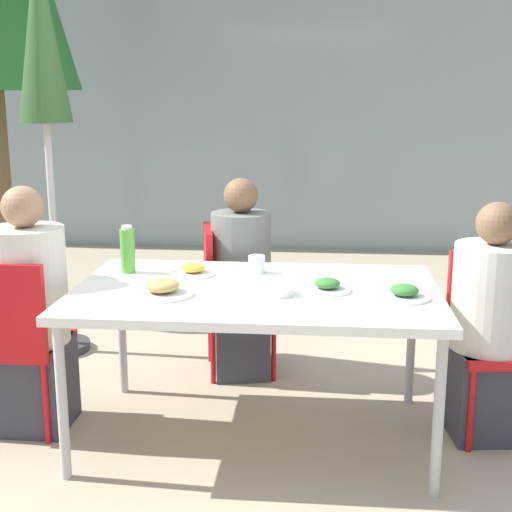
% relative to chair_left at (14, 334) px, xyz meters
% --- Properties ---
extents(ground_plane, '(24.00, 24.00, 0.00)m').
position_rel_chair_left_xyz_m(ground_plane, '(1.12, 0.07, -0.50)').
color(ground_plane, tan).
extents(building_facade, '(10.00, 0.20, 3.00)m').
position_rel_chair_left_xyz_m(building_facade, '(1.12, 4.36, 1.00)').
color(building_facade, '#89999E').
rests_on(building_facade, ground).
extents(dining_table, '(1.64, 1.01, 0.73)m').
position_rel_chair_left_xyz_m(dining_table, '(1.12, 0.07, 0.18)').
color(dining_table, white).
rests_on(dining_table, ground).
extents(chair_left, '(0.40, 0.40, 0.85)m').
position_rel_chair_left_xyz_m(chair_left, '(0.00, 0.00, 0.00)').
color(chair_left, red).
rests_on(chair_left, ground).
extents(person_left, '(0.36, 0.36, 1.18)m').
position_rel_chair_left_xyz_m(person_left, '(0.05, 0.08, 0.05)').
color(person_left, '#383842').
rests_on(person_left, ground).
extents(chair_right, '(0.44, 0.44, 0.85)m').
position_rel_chair_left_xyz_m(chair_right, '(2.23, 0.28, 0.00)').
color(chair_right, red).
rests_on(chair_right, ground).
extents(person_right, '(0.36, 0.36, 1.12)m').
position_rel_chair_left_xyz_m(person_right, '(2.19, 0.19, 0.02)').
color(person_right, '#383842').
rests_on(person_right, ground).
extents(chair_far, '(0.47, 0.47, 0.85)m').
position_rel_chair_left_xyz_m(chair_far, '(0.88, 0.86, 0.00)').
color(chair_far, red).
rests_on(chair_far, ground).
extents(person_far, '(0.35, 0.35, 1.14)m').
position_rel_chair_left_xyz_m(person_far, '(0.97, 0.83, 0.04)').
color(person_far, '#383842').
rests_on(person_far, ground).
extents(closed_umbrella, '(0.36, 0.36, 2.45)m').
position_rel_chair_left_xyz_m(closed_umbrella, '(-0.21, 1.11, 1.29)').
color(closed_umbrella, '#333333').
rests_on(closed_umbrella, ground).
extents(plate_0, '(0.21, 0.21, 0.06)m').
position_rel_chair_left_xyz_m(plate_0, '(0.80, 0.28, 0.25)').
color(plate_0, white).
rests_on(plate_0, dining_table).
extents(plate_1, '(0.27, 0.27, 0.07)m').
position_rel_chair_left_xyz_m(plate_1, '(0.73, -0.08, 0.26)').
color(plate_1, white).
rests_on(plate_1, dining_table).
extents(plate_2, '(0.21, 0.21, 0.06)m').
position_rel_chair_left_xyz_m(plate_2, '(1.44, 0.05, 0.25)').
color(plate_2, white).
rests_on(plate_2, dining_table).
extents(plate_3, '(0.22, 0.22, 0.06)m').
position_rel_chair_left_xyz_m(plate_3, '(1.77, -0.04, 0.25)').
color(plate_3, white).
rests_on(plate_3, dining_table).
extents(bottle, '(0.07, 0.07, 0.23)m').
position_rel_chair_left_xyz_m(bottle, '(0.47, 0.30, 0.34)').
color(bottle, '#51A338').
rests_on(bottle, dining_table).
extents(drinking_cup, '(0.08, 0.08, 0.09)m').
position_rel_chair_left_xyz_m(drinking_cup, '(1.10, 0.35, 0.27)').
color(drinking_cup, silver).
rests_on(drinking_cup, dining_table).
extents(salad_bowl, '(0.15, 0.15, 0.05)m').
position_rel_chair_left_xyz_m(salad_bowl, '(1.22, -0.02, 0.25)').
color(salad_bowl, white).
rests_on(salad_bowl, dining_table).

